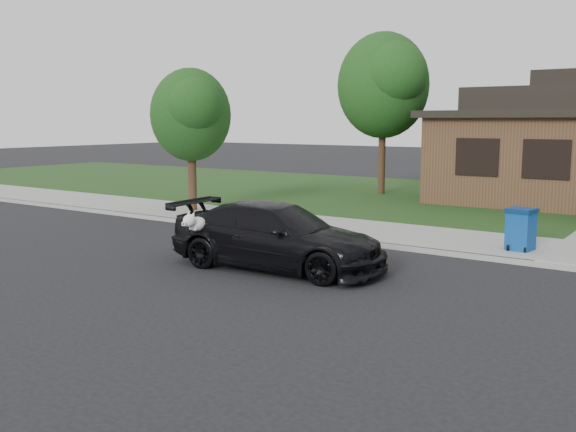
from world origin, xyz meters
The scene contains 8 objects.
ground centered at (0.00, 0.00, 0.00)m, with size 120.00×120.00×0.00m, color black.
sidewalk centered at (0.00, 5.00, 0.06)m, with size 60.00×3.00×0.12m, color gray.
curb centered at (0.00, 3.50, 0.06)m, with size 60.00×0.12×0.12m, color gray.
lawn centered at (0.00, 13.00, 0.07)m, with size 60.00×13.00×0.13m, color #193814.
sedan centered at (-0.61, 0.31, 0.68)m, with size 4.77×2.42×1.35m.
recycling_bin centered at (3.18, 4.52, 0.60)m, with size 0.65×0.66×0.95m.
tree_0 centered at (-4.34, 12.88, 4.48)m, with size 3.78×3.60×6.34m.
tree_2 centered at (-7.38, 5.11, 3.27)m, with size 2.73×2.60×4.59m.
Camera 1 is at (6.94, -10.27, 3.03)m, focal length 40.00 mm.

